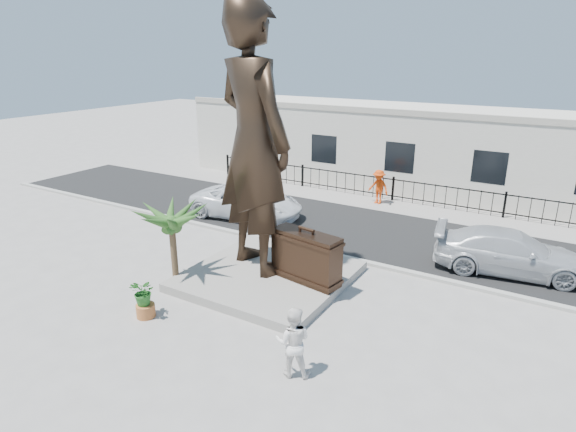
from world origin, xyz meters
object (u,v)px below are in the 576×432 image
Objects in this scene: statue at (254,141)px; suitcase at (306,257)px; car_white at (247,202)px; tourist at (293,342)px.

suitcase is at bearing -163.06° from statue.
car_white is at bearing 149.68° from suitcase.
statue is 7.37m from car_white.
statue is at bearing -148.70° from car_white.
statue is 4.16m from suitcase.
tourist is 0.34× the size of car_white.
car_white is at bearing -72.53° from tourist.
car_white is (-7.91, 9.11, -0.16)m from tourist.
statue is 1.66× the size of car_white.
car_white is (-5.98, 4.98, -0.39)m from suitcase.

